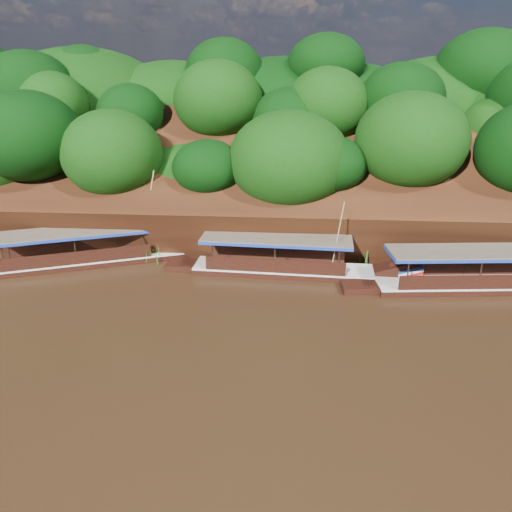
% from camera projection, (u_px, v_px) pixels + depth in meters
% --- Properties ---
extents(ground, '(160.00, 160.00, 0.00)m').
position_uv_depth(ground, '(238.00, 333.00, 25.46)').
color(ground, black).
rests_on(ground, ground).
extents(riverbank, '(120.00, 30.06, 19.40)m').
position_uv_depth(riverbank, '(264.00, 189.00, 45.82)').
color(riverbank, black).
rests_on(riverbank, ground).
extents(boat_0, '(15.57, 3.65, 7.22)m').
position_uv_depth(boat_0, '(497.00, 280.00, 30.19)').
color(boat_0, black).
rests_on(boat_0, ground).
extents(boat_1, '(14.54, 3.09, 5.72)m').
position_uv_depth(boat_1, '(299.00, 266.00, 32.21)').
color(boat_1, black).
rests_on(boat_1, ground).
extents(boat_2, '(15.30, 7.58, 6.59)m').
position_uv_depth(boat_2, '(103.00, 255.00, 34.09)').
color(boat_2, black).
rests_on(boat_2, ground).
extents(reeds, '(48.92, 2.35, 1.93)m').
position_uv_depth(reeds, '(201.00, 250.00, 34.29)').
color(reeds, '#1E5715').
rests_on(reeds, ground).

